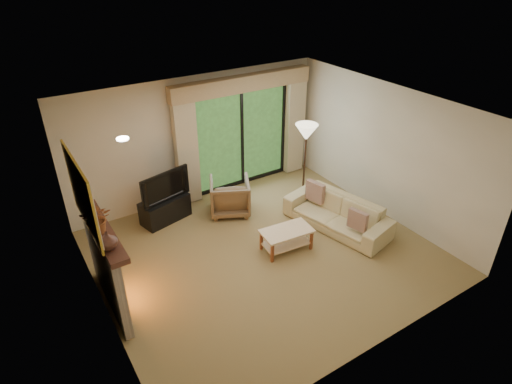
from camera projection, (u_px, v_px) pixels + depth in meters
floor at (265, 253)px, 7.58m from camera, size 5.50×5.50×0.00m
ceiling at (267, 112)px, 6.28m from camera, size 5.50×5.50×0.00m
wall_back at (198, 139)px, 8.76m from camera, size 5.00×0.00×5.00m
wall_front at (382, 276)px, 5.10m from camera, size 5.00×0.00×5.00m
wall_left at (93, 244)px, 5.65m from camera, size 0.00×5.00×5.00m
wall_right at (385, 151)px, 8.21m from camera, size 0.00×5.00×5.00m
fireplace at (106, 269)px, 6.16m from camera, size 0.24×1.70×1.37m
mirror at (82, 194)px, 5.49m from camera, size 0.07×1.45×1.02m
sliding_door at (242, 138)px, 9.29m from camera, size 2.26×0.10×2.16m
curtain_left at (186, 149)px, 8.53m from camera, size 0.45×0.18×2.35m
curtain_right at (295, 123)px, 9.79m from camera, size 0.45×0.18×2.35m
cornice at (243, 83)px, 8.61m from camera, size 3.20×0.24×0.32m
media_console at (165, 209)px, 8.39m from camera, size 1.03×0.65×0.48m
tv at (162, 185)px, 8.12m from camera, size 1.05×0.38×0.60m
armchair at (230, 196)px, 8.58m from camera, size 1.05×1.06×0.73m
sofa at (337, 214)px, 8.14m from camera, size 1.24×2.18×0.60m
pillow_near at (358, 220)px, 7.57m from camera, size 0.18×0.38×0.37m
pillow_far at (315, 192)px, 8.43m from camera, size 0.20×0.42×0.41m
coffee_table at (286, 240)px, 7.58m from camera, size 0.94×0.58×0.40m
floor_lamp at (304, 164)px, 8.77m from camera, size 0.58×0.58×1.70m
vase at (108, 240)px, 5.39m from camera, size 0.28×0.28×0.25m
branches at (97, 218)px, 5.66m from camera, size 0.49×0.46×0.44m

